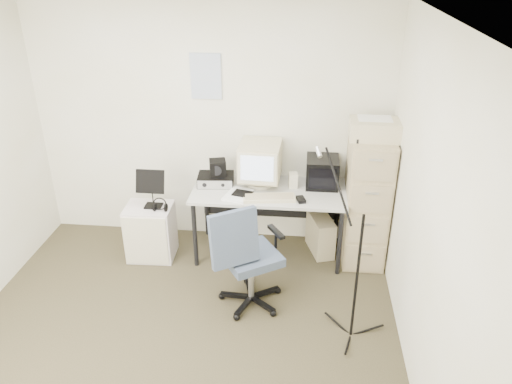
# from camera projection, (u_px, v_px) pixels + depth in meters

# --- Properties ---
(floor) EXTENTS (3.60, 3.60, 0.01)m
(floor) POSITION_uv_depth(u_px,v_px,m) (176.00, 348.00, 3.99)
(floor) COLOR #34301D
(floor) RESTS_ON ground
(ceiling) EXTENTS (3.60, 3.60, 0.01)m
(ceiling) POSITION_uv_depth(u_px,v_px,m) (144.00, 21.00, 2.87)
(ceiling) COLOR white
(ceiling) RESTS_ON ground
(wall_back) EXTENTS (3.60, 0.02, 2.50)m
(wall_back) POSITION_uv_depth(u_px,v_px,m) (210.00, 125.00, 5.03)
(wall_back) COLOR white
(wall_back) RESTS_ON ground
(wall_right) EXTENTS (0.02, 3.60, 2.50)m
(wall_right) POSITION_uv_depth(u_px,v_px,m) (431.00, 224.00, 3.27)
(wall_right) COLOR white
(wall_right) RESTS_ON ground
(wall_calendar) EXTENTS (0.30, 0.02, 0.44)m
(wall_calendar) POSITION_uv_depth(u_px,v_px,m) (206.00, 76.00, 4.80)
(wall_calendar) COLOR white
(wall_calendar) RESTS_ON wall_back
(filing_cabinet) EXTENTS (0.40, 0.60, 1.30)m
(filing_cabinet) POSITION_uv_depth(u_px,v_px,m) (366.00, 200.00, 4.87)
(filing_cabinet) COLOR #C9AF86
(filing_cabinet) RESTS_ON floor
(printer) EXTENTS (0.45, 0.31, 0.17)m
(printer) POSITION_uv_depth(u_px,v_px,m) (375.00, 129.00, 4.52)
(printer) COLOR beige
(printer) RESTS_ON filing_cabinet
(desk) EXTENTS (1.50, 0.70, 0.73)m
(desk) POSITION_uv_depth(u_px,v_px,m) (269.00, 222.00, 5.06)
(desk) COLOR #BBBBBB
(desk) RESTS_ON floor
(crt_monitor) EXTENTS (0.41, 0.43, 0.44)m
(crt_monitor) POSITION_uv_depth(u_px,v_px,m) (260.00, 164.00, 4.91)
(crt_monitor) COLOR beige
(crt_monitor) RESTS_ON desk
(crt_tv) EXTENTS (0.32, 0.33, 0.29)m
(crt_tv) POSITION_uv_depth(u_px,v_px,m) (322.00, 172.00, 4.93)
(crt_tv) COLOR black
(crt_tv) RESTS_ON desk
(desk_speaker) EXTENTS (0.09, 0.09, 0.16)m
(desk_speaker) POSITION_uv_depth(u_px,v_px,m) (293.00, 180.00, 4.90)
(desk_speaker) COLOR beige
(desk_speaker) RESTS_ON desk
(keyboard) EXTENTS (0.51, 0.24, 0.03)m
(keyboard) POSITION_uv_depth(u_px,v_px,m) (269.00, 198.00, 4.71)
(keyboard) COLOR beige
(keyboard) RESTS_ON desk
(mouse) EXTENTS (0.10, 0.13, 0.03)m
(mouse) POSITION_uv_depth(u_px,v_px,m) (301.00, 199.00, 4.67)
(mouse) COLOR black
(mouse) RESTS_ON desk
(radio_receiver) EXTENTS (0.37, 0.28, 0.10)m
(radio_receiver) POSITION_uv_depth(u_px,v_px,m) (216.00, 179.00, 4.99)
(radio_receiver) COLOR black
(radio_receiver) RESTS_ON desk
(radio_speaker) EXTENTS (0.19, 0.18, 0.16)m
(radio_speaker) POSITION_uv_depth(u_px,v_px,m) (218.00, 168.00, 4.93)
(radio_speaker) COLOR black
(radio_speaker) RESTS_ON radio_receiver
(papers) EXTENTS (0.29, 0.35, 0.02)m
(papers) POSITION_uv_depth(u_px,v_px,m) (238.00, 195.00, 4.78)
(papers) COLOR white
(papers) RESTS_ON desk
(pc_tower) EXTENTS (0.31, 0.46, 0.40)m
(pc_tower) POSITION_uv_depth(u_px,v_px,m) (320.00, 234.00, 5.16)
(pc_tower) COLOR beige
(pc_tower) RESTS_ON floor
(office_chair) EXTENTS (0.80, 0.80, 1.01)m
(office_chair) POSITION_uv_depth(u_px,v_px,m) (251.00, 255.00, 4.27)
(office_chair) COLOR #2E3349
(office_chair) RESTS_ON floor
(side_cart) EXTENTS (0.47, 0.38, 0.57)m
(side_cart) POSITION_uv_depth(u_px,v_px,m) (151.00, 232.00, 5.05)
(side_cart) COLOR silver
(side_cart) RESTS_ON floor
(music_stand) EXTENTS (0.31, 0.25, 0.41)m
(music_stand) POSITION_uv_depth(u_px,v_px,m) (152.00, 188.00, 4.84)
(music_stand) COLOR black
(music_stand) RESTS_ON side_cart
(headphones) EXTENTS (0.15, 0.15, 0.03)m
(headphones) POSITION_uv_depth(u_px,v_px,m) (160.00, 206.00, 4.83)
(headphones) COLOR black
(headphones) RESTS_ON side_cart
(mic_stand) EXTENTS (0.03, 0.03, 1.48)m
(mic_stand) POSITION_uv_depth(u_px,v_px,m) (359.00, 260.00, 3.79)
(mic_stand) COLOR black
(mic_stand) RESTS_ON floor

